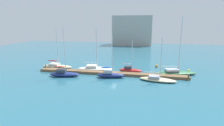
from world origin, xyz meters
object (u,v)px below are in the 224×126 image
Objects in this scene: sailboat_4 at (130,70)px; sailboat_2 at (95,68)px; sailboat_3 at (110,74)px; sailboat_6 at (175,72)px; sailboat_0 at (57,66)px; sailboat_1 at (64,73)px; sailboat_5 at (157,79)px; mooring_buoy_orange at (157,66)px; harbor_building_distant at (132,30)px; mooring_buoy_yellow at (188,71)px.

sailboat_2 is at bearing -177.99° from sailboat_4.
sailboat_6 reaches higher than sailboat_3.
sailboat_1 is (5.03, -6.33, 0.17)m from sailboat_0.
sailboat_1 reaches higher than sailboat_5.
sailboat_1 is 22.61m from sailboat_6.
sailboat_3 is (14.21, -5.27, 0.20)m from sailboat_0.
harbor_building_distant reaches higher than mooring_buoy_orange.
mooring_buoy_orange is at bearing 23.86° from sailboat_1.
sailboat_2 is at bearing -173.04° from mooring_buoy_yellow.
sailboat_2 is at bearing 166.23° from sailboat_6.
harbor_building_distant is at bearing 76.33° from sailboat_2.
sailboat_3 is at bearing -174.55° from sailboat_5.
harbor_building_distant is at bearing 99.30° from sailboat_4.
mooring_buoy_orange is (9.18, 10.25, -0.34)m from sailboat_3.
sailboat_5 is (13.54, -5.33, -0.04)m from sailboat_2.
sailboat_0 is 9.55m from sailboat_2.
sailboat_1 is 1.05× the size of sailboat_2.
sailboat_2 is 1.14× the size of sailboat_3.
sailboat_2 is 8.05m from sailboat_4.
harbor_building_distant is (13.54, 49.11, 6.42)m from sailboat_0.
sailboat_6 is 4.19m from mooring_buoy_yellow.
sailboat_3 is at bearing -89.29° from harbor_building_distant.
sailboat_1 is at bearing -178.08° from sailboat_6.
sailboat_2 is (4.52, 6.04, -0.18)m from sailboat_1.
mooring_buoy_yellow is (12.42, 2.87, -0.28)m from sailboat_4.
sailboat_3 is (9.18, 1.06, 0.02)m from sailboat_1.
sailboat_4 reaches higher than mooring_buoy_orange.
mooring_buoy_orange is at bearing 109.46° from sailboat_6.
sailboat_4 is at bearing 167.67° from sailboat_6.
sailboat_6 is (9.31, 0.08, -0.03)m from sailboat_4.
sailboat_0 is at bearing -167.97° from mooring_buoy_orange.
sailboat_3 is 5.72m from sailboat_4.
sailboat_6 reaches higher than sailboat_4.
mooring_buoy_yellow is at bearing -70.64° from harbor_building_distant.
sailboat_6 is 22.46× the size of mooring_buoy_yellow.
sailboat_4 is 11.11× the size of mooring_buoy_orange.
sailboat_4 is 8.09m from mooring_buoy_orange.
sailboat_5 is (8.89, -0.35, -0.24)m from sailboat_3.
sailboat_6 is (3.81, 5.04, 0.10)m from sailboat_5.
sailboat_6 is at bearing 0.91° from sailboat_0.
sailboat_6 reaches higher than sailboat_2.
sailboat_0 is 0.96× the size of sailboat_1.
sailboat_6 is (17.35, -0.29, 0.06)m from sailboat_2.
sailboat_6 is at bearing -57.75° from mooring_buoy_orange.
mooring_buoy_orange is at bearing 39.57° from sailboat_3.
sailboat_1 reaches higher than mooring_buoy_yellow.
mooring_buoy_orange is 7.18m from mooring_buoy_yellow.
sailboat_2 reaches higher than sailboat_4.
sailboat_4 is 50.33m from harbor_building_distant.
mooring_buoy_yellow is at bearing 17.64° from sailboat_4.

